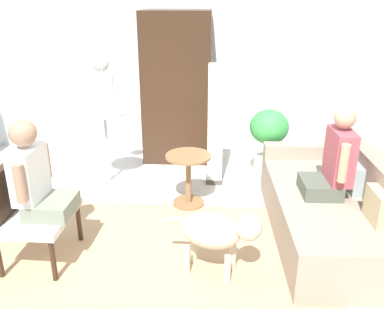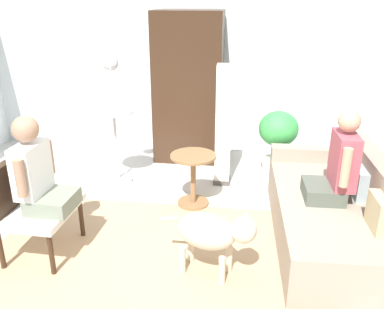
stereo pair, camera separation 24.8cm
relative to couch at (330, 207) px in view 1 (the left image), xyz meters
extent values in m
plane|color=beige|center=(-1.50, -0.37, -0.30)|extent=(7.43, 7.43, 0.00)
cube|color=silver|center=(-1.50, 2.33, 1.14)|extent=(6.79, 0.12, 2.89)
cube|color=tan|center=(-1.61, -0.45, -0.30)|extent=(3.02, 1.86, 0.01)
cube|color=gray|center=(-0.06, -0.03, -0.07)|extent=(1.00, 2.03, 0.45)
cube|color=gray|center=(0.32, -0.02, 0.35)|extent=(0.24, 2.01, 0.39)
cube|color=gray|center=(-0.08, 0.88, 0.23)|extent=(0.95, 0.21, 0.16)
cube|color=#C6B284|center=(0.21, -0.52, 0.29)|extent=(0.11, 0.32, 0.28)
cube|color=#9EB2B7|center=(0.19, 0.03, 0.29)|extent=(0.11, 0.28, 0.28)
cube|color=#9EB2B7|center=(0.18, 0.58, 0.29)|extent=(0.11, 0.33, 0.28)
cylinder|color=#382316|center=(-2.38, -0.25, -0.10)|extent=(0.04, 0.04, 0.39)
cylinder|color=#382316|center=(-2.41, -0.85, -0.10)|extent=(0.04, 0.04, 0.39)
cylinder|color=#382316|center=(-2.85, -0.23, -0.10)|extent=(0.04, 0.04, 0.39)
cube|color=white|center=(-2.63, -0.54, 0.12)|extent=(0.59, 0.72, 0.06)
cube|color=#382316|center=(-2.87, -0.53, 0.36)|extent=(0.11, 0.70, 0.42)
cube|color=#50584D|center=(-0.13, -0.03, 0.22)|extent=(0.36, 0.40, 0.14)
cube|color=#B24C59|center=(0.01, -0.02, 0.53)|extent=(0.19, 0.39, 0.49)
sphere|color=tan|center=(0.01, -0.02, 0.89)|extent=(0.19, 0.19, 0.19)
cylinder|color=tan|center=(-0.02, -0.26, 0.56)|extent=(0.08, 0.08, 0.34)
cylinder|color=tan|center=(-0.03, 0.21, 0.56)|extent=(0.08, 0.08, 0.34)
cube|color=gray|center=(-2.49, -0.55, 0.22)|extent=(0.38, 0.40, 0.14)
cube|color=white|center=(-2.65, -0.54, 0.52)|extent=(0.19, 0.39, 0.45)
sphere|color=#A57A60|center=(-2.65, -0.54, 0.87)|extent=(0.22, 0.22, 0.22)
cylinder|color=#A57A60|center=(-2.60, -0.31, 0.54)|extent=(0.08, 0.08, 0.32)
cylinder|color=#A57A60|center=(-2.61, -0.77, 0.54)|extent=(0.08, 0.08, 0.32)
cylinder|color=olive|center=(-1.40, 0.53, 0.28)|extent=(0.49, 0.49, 0.02)
cylinder|color=olive|center=(-1.40, 0.53, -0.02)|extent=(0.06, 0.06, 0.57)
cylinder|color=olive|center=(-1.40, 0.53, -0.28)|extent=(0.35, 0.35, 0.03)
ellipsoid|color=beige|center=(-1.14, -0.65, 0.10)|extent=(0.56, 0.42, 0.30)
sphere|color=beige|center=(-0.84, -0.74, 0.19)|extent=(0.21, 0.21, 0.21)
cone|color=beige|center=(-0.82, -0.69, 0.29)|extent=(0.06, 0.06, 0.06)
cone|color=beige|center=(-0.85, -0.79, 0.29)|extent=(0.06, 0.06, 0.06)
cylinder|color=beige|center=(-1.46, -0.56, 0.14)|extent=(0.18, 0.08, 0.10)
cylinder|color=beige|center=(-0.95, -0.62, -0.17)|extent=(0.06, 0.06, 0.25)
cylinder|color=beige|center=(-1.00, -0.79, -0.17)|extent=(0.06, 0.06, 0.25)
cylinder|color=beige|center=(-1.28, -0.52, -0.17)|extent=(0.06, 0.06, 0.25)
cylinder|color=beige|center=(-1.33, -0.69, -0.17)|extent=(0.06, 0.06, 0.25)
cylinder|color=silver|center=(-2.41, 1.02, -0.28)|extent=(0.36, 0.36, 0.03)
cylinder|color=silver|center=(-2.41, 1.02, 0.14)|extent=(0.04, 0.04, 0.89)
cylinder|color=silver|center=(-2.41, 1.02, 0.60)|extent=(0.47, 0.47, 0.02)
cylinder|color=silver|center=(-2.19, 1.02, 0.89)|extent=(0.01, 0.01, 0.56)
cylinder|color=silver|center=(-2.24, 1.15, 0.89)|extent=(0.01, 0.01, 0.56)
cylinder|color=silver|center=(-2.35, 1.23, 0.89)|extent=(0.01, 0.01, 0.56)
cylinder|color=silver|center=(-2.48, 1.23, 0.89)|extent=(0.01, 0.01, 0.56)
cylinder|color=silver|center=(-2.59, 1.15, 0.89)|extent=(0.01, 0.01, 0.56)
cylinder|color=silver|center=(-2.64, 1.02, 0.89)|extent=(0.01, 0.01, 0.56)
cylinder|color=silver|center=(-2.59, 0.89, 0.89)|extent=(0.01, 0.01, 0.56)
cylinder|color=silver|center=(-2.48, 0.81, 0.89)|extent=(0.01, 0.01, 0.56)
cylinder|color=silver|center=(-2.35, 0.81, 0.89)|extent=(0.01, 0.01, 0.56)
cylinder|color=silver|center=(-2.24, 0.89, 0.89)|extent=(0.01, 0.01, 0.56)
sphere|color=silver|center=(-2.41, 1.02, 1.17)|extent=(0.19, 0.19, 0.19)
cylinder|color=beige|center=(-0.46, 1.27, -0.15)|extent=(0.34, 0.34, 0.30)
cylinder|color=brown|center=(-0.46, 1.27, 0.10)|extent=(0.03, 0.03, 0.20)
ellipsoid|color=green|center=(-0.46, 1.27, 0.39)|extent=(0.47, 0.47, 0.43)
cube|color=#4C4742|center=(-1.12, 1.13, -0.27)|extent=(0.20, 0.20, 0.06)
cube|color=white|center=(-1.12, 1.13, 0.46)|extent=(0.18, 0.18, 1.40)
cube|color=#382316|center=(-1.65, 1.92, 0.71)|extent=(0.91, 0.56, 2.01)
camera|label=1|loc=(-1.12, -3.55, 1.91)|focal=38.49mm
camera|label=2|loc=(-0.87, -3.53, 1.91)|focal=38.49mm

